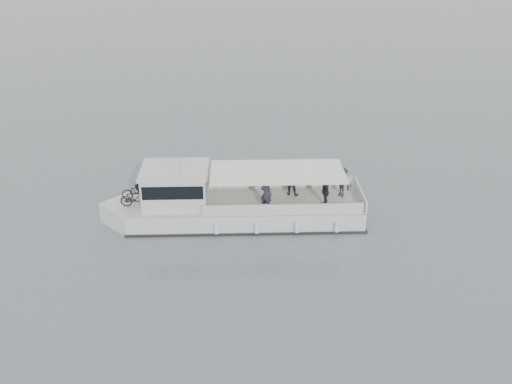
# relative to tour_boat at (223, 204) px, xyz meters

# --- Properties ---
(ground) EXTENTS (1400.00, 1400.00, 0.00)m
(ground) POSITION_rel_tour_boat_xyz_m (2.54, 1.25, -0.89)
(ground) COLOR slate
(ground) RESTS_ON ground
(tour_boat) EXTENTS (12.99, 5.74, 5.44)m
(tour_boat) POSITION_rel_tour_boat_xyz_m (0.00, 0.00, 0.00)
(tour_boat) COLOR silver
(tour_boat) RESTS_ON ground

